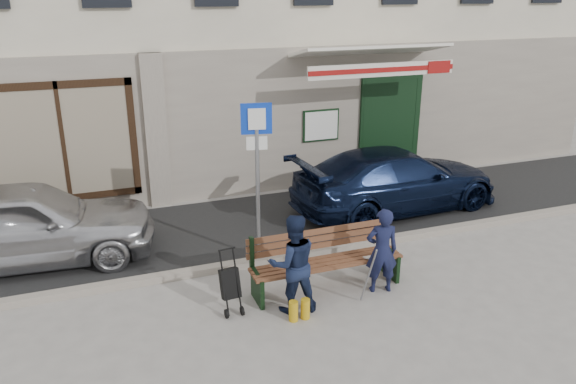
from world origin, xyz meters
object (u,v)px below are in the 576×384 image
parking_sign (257,157)px  bench (324,262)px  car_silver (25,224)px  stroller (230,285)px  man (382,251)px  car_navy (396,180)px  woman (293,263)px

parking_sign → bench: (0.61, -1.37, -1.35)m
car_silver → stroller: (2.80, -2.66, -0.30)m
man → stroller: bearing=7.0°
car_navy → man: bearing=141.4°
woman → parking_sign: bearing=-86.2°
car_silver → bench: 5.02m
car_silver → car_navy: bearing=-85.2°
stroller → car_silver: bearing=130.9°
car_navy → parking_sign: parking_sign is taller
car_navy → bench: (-2.77, -2.56, -0.19)m
man → bench: bearing=-10.4°
parking_sign → car_navy: bearing=30.9°
car_silver → stroller: bearing=-128.7°
car_silver → woman: size_ratio=2.83×
stroller → car_navy: bearing=26.4°
car_silver → parking_sign: size_ratio=1.55×
car_navy → parking_sign: bearing=105.0°
parking_sign → man: (1.41, -1.71, -1.14)m
car_silver → car_navy: 7.08m
woman → stroller: size_ratio=1.58×
car_silver → bench: size_ratio=1.74×
car_navy → man: (-1.97, -2.91, 0.02)m
car_navy → parking_sign: size_ratio=1.66×
parking_sign → stroller: bearing=-109.8°
parking_sign → man: size_ratio=2.00×
woman → car_navy: bearing=-134.1°
man → stroller: size_ratio=1.45×
parking_sign → man: parking_sign is taller
woman → man: bearing=-173.3°
parking_sign → woman: parking_sign is taller
parking_sign → man: bearing=-39.1°
car_silver → parking_sign: (3.70, -1.19, 1.10)m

